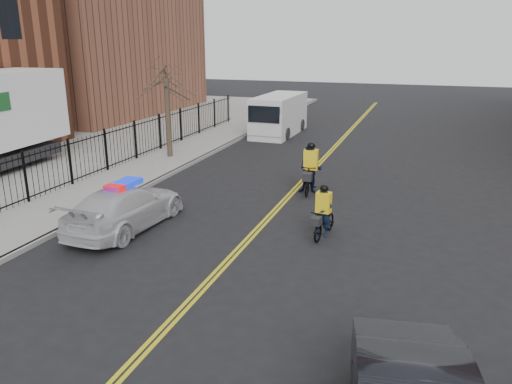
{
  "coord_description": "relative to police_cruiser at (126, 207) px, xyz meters",
  "views": [
    {
      "loc": [
        4.98,
        -12.61,
        6.05
      ],
      "look_at": [
        -0.05,
        1.93,
        1.3
      ],
      "focal_mm": 35.0,
      "sensor_mm": 36.0,
      "label": 1
    }
  ],
  "objects": [
    {
      "name": "police_cruiser",
      "position": [
        0.0,
        0.0,
        0.0
      ],
      "size": [
        2.22,
        5.02,
        1.59
      ],
      "rotation": [
        0.0,
        0.0,
        3.1
      ],
      "color": "silver",
      "rests_on": "ground"
    },
    {
      "name": "cargo_van",
      "position": [
        -0.09,
        17.85,
        0.51
      ],
      "size": [
        2.45,
        6.09,
        2.53
      ],
      "rotation": [
        0.0,
        0.0,
        -0.02
      ],
      "color": "silver",
      "rests_on": "ground"
    },
    {
      "name": "ground",
      "position": [
        4.18,
        -0.68,
        -0.72
      ],
      "size": [
        120.0,
        120.0,
        0.0
      ],
      "primitive_type": "plane",
      "color": "black",
      "rests_on": "ground"
    },
    {
      "name": "sidewalk",
      "position": [
        -3.32,
        7.32,
        -0.65
      ],
      "size": [
        3.0,
        60.0,
        0.15
      ],
      "primitive_type": "cube",
      "color": "gray",
      "rests_on": "ground"
    },
    {
      "name": "cyclist_far",
      "position": [
        4.86,
        5.85,
        0.11
      ],
      "size": [
        0.99,
        2.12,
        2.11
      ],
      "rotation": [
        0.0,
        0.0,
        0.06
      ],
      "color": "black",
      "rests_on": "ground"
    },
    {
      "name": "center_line_left",
      "position": [
        4.1,
        7.32,
        -0.72
      ],
      "size": [
        0.1,
        60.0,
        0.01
      ],
      "primitive_type": "cube",
      "color": "gold",
      "rests_on": "ground"
    },
    {
      "name": "warehouse_far",
      "position": [
        -18.82,
        23.32,
        6.28
      ],
      "size": [
        14.0,
        18.0,
        14.0
      ],
      "primitive_type": "cube",
      "color": "brown",
      "rests_on": "ground"
    },
    {
      "name": "center_line_right",
      "position": [
        4.26,
        7.32,
        -0.72
      ],
      "size": [
        0.1,
        60.0,
        0.01
      ],
      "primitive_type": "cube",
      "color": "gold",
      "rests_on": "ground"
    },
    {
      "name": "cyclist_near",
      "position": [
        6.31,
        1.41,
        -0.13
      ],
      "size": [
        0.83,
        1.81,
        1.71
      ],
      "rotation": [
        0.0,
        0.0,
        -0.13
      ],
      "color": "black",
      "rests_on": "ground"
    },
    {
      "name": "curb",
      "position": [
        -1.82,
        7.32,
        -0.65
      ],
      "size": [
        0.2,
        60.0,
        0.15
      ],
      "primitive_type": "cube",
      "color": "gray",
      "rests_on": "ground"
    },
    {
      "name": "street_tree",
      "position": [
        -3.42,
        9.32,
        2.81
      ],
      "size": [
        3.2,
        3.2,
        4.8
      ],
      "color": "#3A2F22",
      "rests_on": "sidewalk"
    },
    {
      "name": "iron_fence",
      "position": [
        -4.82,
        7.32,
        0.28
      ],
      "size": [
        0.12,
        28.0,
        2.0
      ],
      "primitive_type": null,
      "color": "black",
      "rests_on": "ground"
    }
  ]
}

